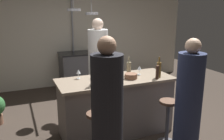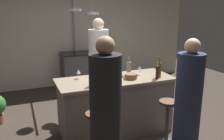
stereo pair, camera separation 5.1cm
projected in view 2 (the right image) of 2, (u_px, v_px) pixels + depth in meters
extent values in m
plane|color=#382D26|center=(115.00, 131.00, 3.91)|extent=(9.00, 9.00, 0.00)
cube|color=beige|center=(73.00, 34.00, 6.15)|extent=(6.40, 0.16, 2.60)
cube|color=slate|center=(116.00, 107.00, 3.81)|extent=(1.72, 0.66, 0.86)
cube|color=gray|center=(116.00, 80.00, 3.69)|extent=(1.80, 0.72, 0.04)
cube|color=#47474C|center=(78.00, 71.00, 6.01)|extent=(0.76, 0.60, 0.86)
cube|color=black|center=(77.00, 53.00, 5.90)|extent=(0.80, 0.64, 0.03)
cylinder|color=white|center=(99.00, 71.00, 4.61)|extent=(0.37, 0.37, 1.57)
sphere|color=beige|center=(98.00, 24.00, 4.39)|extent=(0.21, 0.21, 0.21)
cylinder|color=#4C4C51|center=(167.00, 123.00, 3.47)|extent=(0.06, 0.06, 0.62)
cylinder|color=brown|center=(168.00, 102.00, 3.39)|extent=(0.26, 0.26, 0.04)
cylinder|color=#262D4C|center=(187.00, 108.00, 3.09)|extent=(0.34, 0.34, 1.42)
sphere|color=#D8AD8C|center=(193.00, 46.00, 2.89)|extent=(0.19, 0.19, 0.19)
cylinder|color=#4C4C51|center=(96.00, 138.00, 3.08)|extent=(0.06, 0.06, 0.62)
cylinder|color=brown|center=(96.00, 114.00, 3.00)|extent=(0.26, 0.26, 0.04)
cylinder|color=black|center=(106.00, 120.00, 2.67)|extent=(0.35, 0.35, 1.48)
sphere|color=tan|center=(105.00, 46.00, 2.47)|extent=(0.20, 0.20, 0.20)
cylinder|color=gray|center=(75.00, 44.00, 6.07)|extent=(0.04, 0.04, 2.15)
cylinder|color=gray|center=(75.00, 10.00, 4.48)|extent=(0.25, 0.25, 0.04)
cylinder|color=gray|center=(74.00, 3.00, 4.47)|extent=(0.01, 0.01, 0.23)
cylinder|color=gray|center=(93.00, 13.00, 4.62)|extent=(0.24, 0.24, 0.04)
cylinder|color=gray|center=(92.00, 5.00, 4.60)|extent=(0.01, 0.01, 0.30)
cube|color=#997047|center=(111.00, 75.00, 3.85)|extent=(0.32, 0.22, 0.02)
cylinder|color=#382319|center=(157.00, 72.00, 3.63)|extent=(0.05, 0.05, 0.21)
cylinder|color=brown|center=(159.00, 70.00, 3.72)|extent=(0.07, 0.07, 0.24)
cylinder|color=brown|center=(159.00, 60.00, 3.68)|extent=(0.03, 0.03, 0.08)
cylinder|color=black|center=(94.00, 77.00, 3.34)|extent=(0.07, 0.07, 0.23)
cylinder|color=black|center=(94.00, 67.00, 3.30)|extent=(0.03, 0.03, 0.08)
cylinder|color=gray|center=(129.00, 69.00, 3.85)|extent=(0.07, 0.07, 0.21)
cylinder|color=gray|center=(129.00, 60.00, 3.82)|extent=(0.03, 0.03, 0.08)
cylinder|color=#B78C8E|center=(98.00, 74.00, 3.49)|extent=(0.07, 0.07, 0.24)
cylinder|color=#B78C8E|center=(98.00, 63.00, 3.45)|extent=(0.03, 0.03, 0.08)
cylinder|color=silver|center=(116.00, 81.00, 3.57)|extent=(0.06, 0.06, 0.01)
cylinder|color=silver|center=(116.00, 78.00, 3.56)|extent=(0.01, 0.01, 0.07)
cone|color=silver|center=(116.00, 73.00, 3.55)|extent=(0.07, 0.07, 0.06)
cylinder|color=silver|center=(139.00, 75.00, 3.90)|extent=(0.06, 0.06, 0.01)
cylinder|color=silver|center=(139.00, 72.00, 3.89)|extent=(0.01, 0.01, 0.07)
cone|color=silver|center=(139.00, 68.00, 3.87)|extent=(0.07, 0.07, 0.06)
cylinder|color=silver|center=(78.00, 78.00, 3.69)|extent=(0.06, 0.06, 0.01)
cylinder|color=silver|center=(78.00, 76.00, 3.68)|extent=(0.01, 0.01, 0.07)
cone|color=silver|center=(78.00, 71.00, 3.66)|extent=(0.07, 0.07, 0.06)
cylinder|color=#334C6B|center=(96.00, 76.00, 3.70)|extent=(0.15, 0.15, 0.07)
cylinder|color=brown|center=(131.00, 76.00, 3.67)|extent=(0.19, 0.19, 0.08)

